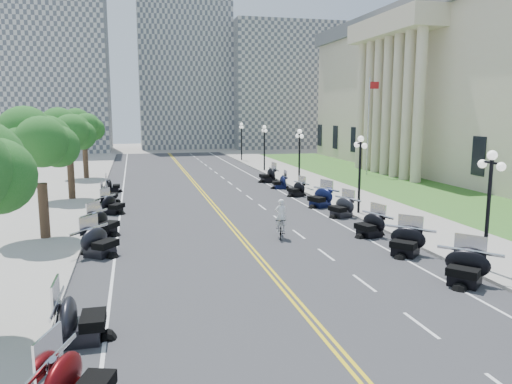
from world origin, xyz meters
TOP-DOWN VIEW (x-y plane):
  - ground at (0.00, 0.00)m, footprint 160.00×160.00m
  - road at (0.00, 10.00)m, footprint 16.00×90.00m
  - centerline_yellow_a at (-0.12, 10.00)m, footprint 0.12×90.00m
  - centerline_yellow_b at (0.12, 10.00)m, footprint 0.12×90.00m
  - edge_line_north at (6.40, 10.00)m, footprint 0.12×90.00m
  - edge_line_south at (-6.40, 10.00)m, footprint 0.12×90.00m
  - lane_dash_3 at (3.20, -12.00)m, footprint 0.12×2.00m
  - lane_dash_4 at (3.20, -8.00)m, footprint 0.12×2.00m
  - lane_dash_5 at (3.20, -4.00)m, footprint 0.12×2.00m
  - lane_dash_6 at (3.20, 0.00)m, footprint 0.12×2.00m
  - lane_dash_7 at (3.20, 4.00)m, footprint 0.12×2.00m
  - lane_dash_8 at (3.20, 8.00)m, footprint 0.12×2.00m
  - lane_dash_9 at (3.20, 12.00)m, footprint 0.12×2.00m
  - lane_dash_10 at (3.20, 16.00)m, footprint 0.12×2.00m
  - lane_dash_11 at (3.20, 20.00)m, footprint 0.12×2.00m
  - lane_dash_12 at (3.20, 24.00)m, footprint 0.12×2.00m
  - lane_dash_13 at (3.20, 28.00)m, footprint 0.12×2.00m
  - lane_dash_14 at (3.20, 32.00)m, footprint 0.12×2.00m
  - lane_dash_15 at (3.20, 36.00)m, footprint 0.12×2.00m
  - lane_dash_16 at (3.20, 40.00)m, footprint 0.12×2.00m
  - lane_dash_17 at (3.20, 44.00)m, footprint 0.12×2.00m
  - lane_dash_18 at (3.20, 48.00)m, footprint 0.12×2.00m
  - lane_dash_19 at (3.20, 52.00)m, footprint 0.12×2.00m
  - sidewalk_north at (10.50, 10.00)m, footprint 5.00×90.00m
  - sidewalk_south at (-10.50, 10.00)m, footprint 5.00×90.00m
  - lawn at (17.50, 18.00)m, footprint 9.00×60.00m
  - civic_building at (32.00, 22.00)m, footprint 26.00×51.00m
  - distant_block_a at (-18.00, 62.00)m, footprint 18.00×14.00m
  - distant_block_b at (4.00, 68.00)m, footprint 16.00×12.00m
  - distant_block_c at (22.00, 65.00)m, footprint 20.00×14.00m
  - street_lamp_1 at (8.60, -8.00)m, footprint 0.50×1.20m
  - street_lamp_2 at (8.60, 4.00)m, footprint 0.50×1.20m
  - street_lamp_3 at (8.60, 16.00)m, footprint 0.50×1.20m
  - street_lamp_4 at (8.60, 28.00)m, footprint 0.50×1.20m
  - street_lamp_5 at (8.60, 40.00)m, footprint 0.50×1.20m
  - flagpole at (18.00, 22.00)m, footprint 1.10×0.20m
  - tree_2 at (-10.00, 2.00)m, footprint 4.80×4.80m
  - tree_3 at (-10.00, 14.00)m, footprint 4.80×4.80m
  - tree_4 at (-10.00, 26.00)m, footprint 4.80×4.80m
  - motorcycle_n_3 at (6.88, -9.10)m, footprint 3.04×3.04m
  - motorcycle_n_4 at (6.74, -4.96)m, footprint 2.95×2.95m
  - motorcycle_n_5 at (6.72, -1.35)m, footprint 2.51×2.51m
  - motorcycle_n_6 at (7.23, 3.62)m, footprint 2.56×2.56m
  - motorcycle_n_7 at (7.13, 7.07)m, footprint 2.84×2.84m
  - motorcycle_n_8 at (6.93, 11.71)m, footprint 2.24×2.24m
  - motorcycle_n_9 at (6.76, 15.78)m, footprint 1.92×1.92m
  - motorcycle_n_10 at (6.77, 19.71)m, footprint 2.34×2.34m
  - motorcycle_s_2 at (-6.76, -14.28)m, footprint 2.74×2.74m
  - motorcycle_s_3 at (-7.06, -10.60)m, footprint 2.22×2.22m
  - motorcycle_s_5 at (-7.06, -1.68)m, footprint 3.01×3.01m
  - motorcycle_s_6 at (-7.11, 2.33)m, footprint 2.88×2.88m
  - motorcycle_s_7 at (-6.84, 8.08)m, footprint 2.66×2.66m
  - motorcycle_s_8 at (-7.25, 12.51)m, footprint 1.98×1.98m
  - motorcycle_s_9 at (-7.17, 17.18)m, footprint 1.80×1.80m
  - bicycle at (2.02, -0.49)m, footprint 1.03×1.91m
  - cyclist_rider at (2.02, -0.49)m, footprint 0.64×0.42m

SIDE VIEW (x-z plane):
  - ground at x=0.00m, z-range 0.00..0.00m
  - road at x=0.00m, z-range 0.00..0.01m
  - centerline_yellow_a at x=-0.12m, z-range 0.01..0.01m
  - centerline_yellow_b at x=0.12m, z-range 0.01..0.01m
  - edge_line_north at x=6.40m, z-range 0.01..0.01m
  - edge_line_south at x=-6.40m, z-range 0.01..0.01m
  - lane_dash_3 at x=3.20m, z-range 0.01..0.01m
  - lane_dash_4 at x=3.20m, z-range 0.01..0.01m
  - lane_dash_5 at x=3.20m, z-range 0.01..0.01m
  - lane_dash_6 at x=3.20m, z-range 0.01..0.01m
  - lane_dash_7 at x=3.20m, z-range 0.01..0.01m
  - lane_dash_8 at x=3.20m, z-range 0.01..0.01m
  - lane_dash_9 at x=3.20m, z-range 0.01..0.01m
  - lane_dash_10 at x=3.20m, z-range 0.01..0.01m
  - lane_dash_11 at x=3.20m, z-range 0.01..0.01m
  - lane_dash_12 at x=3.20m, z-range 0.01..0.01m
  - lane_dash_13 at x=3.20m, z-range 0.01..0.01m
  - lane_dash_14 at x=3.20m, z-range 0.01..0.01m
  - lane_dash_15 at x=3.20m, z-range 0.01..0.01m
  - lane_dash_16 at x=3.20m, z-range 0.01..0.01m
  - lane_dash_17 at x=3.20m, z-range 0.01..0.01m
  - lane_dash_18 at x=3.20m, z-range 0.01..0.01m
  - lane_dash_19 at x=3.20m, z-range 0.01..0.01m
  - lawn at x=17.50m, z-range 0.00..0.10m
  - sidewalk_north at x=10.50m, z-range 0.00..0.15m
  - sidewalk_south at x=-10.50m, z-range 0.00..0.15m
  - bicycle at x=2.02m, z-range 0.00..1.10m
  - motorcycle_s_9 at x=-7.17m, z-range 0.00..1.25m
  - motorcycle_n_9 at x=6.76m, z-range 0.00..1.27m
  - motorcycle_n_8 at x=6.93m, z-range 0.00..1.28m
  - motorcycle_s_8 at x=-7.25m, z-range 0.00..1.28m
  - motorcycle_s_7 at x=-6.84m, z-range 0.00..1.35m
  - motorcycle_n_6 at x=7.23m, z-range 0.00..1.41m
  - motorcycle_n_5 at x=6.72m, z-range 0.00..1.41m
  - motorcycle_n_4 at x=6.74m, z-range 0.00..1.46m
  - motorcycle_s_6 at x=-7.11m, z-range 0.00..1.47m
  - motorcycle_s_5 at x=-7.06m, z-range 0.00..1.50m
  - motorcycle_n_10 at x=6.77m, z-range 0.00..1.51m
  - motorcycle_n_3 at x=6.88m, z-range 0.00..1.51m
  - motorcycle_n_7 at x=7.13m, z-range 0.00..1.52m
  - motorcycle_s_2 at x=-6.76m, z-range 0.00..1.52m
  - motorcycle_s_3 at x=-7.06m, z-range 0.00..1.54m
  - cyclist_rider at x=2.02m, z-range 1.10..2.85m
  - street_lamp_1 at x=8.60m, z-range 0.15..5.05m
  - street_lamp_2 at x=8.60m, z-range 0.15..5.05m
  - street_lamp_3 at x=8.60m, z-range 0.15..5.05m
  - street_lamp_4 at x=8.60m, z-range 0.15..5.05m
  - street_lamp_5 at x=8.60m, z-range 0.15..5.05m
  - tree_2 at x=-10.00m, z-range 0.15..9.35m
  - tree_3 at x=-10.00m, z-range 0.15..9.35m
  - tree_4 at x=-10.00m, z-range 0.15..9.35m
  - flagpole at x=18.00m, z-range 0.00..10.00m
  - civic_building at x=32.00m, z-range 0.00..17.80m
  - distant_block_c at x=22.00m, z-range 0.00..22.00m
  - distant_block_a at x=-18.00m, z-range 0.00..26.00m
  - distant_block_b at x=4.00m, z-range 0.00..30.00m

